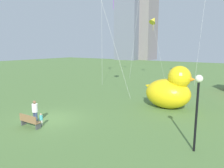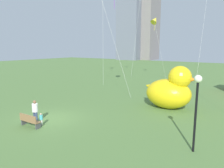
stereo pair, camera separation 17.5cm
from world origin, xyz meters
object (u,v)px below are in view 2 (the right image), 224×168
at_px(park_bench, 29,120).
at_px(giant_inflatable_duck, 170,90).
at_px(person_child, 41,119).
at_px(person_adult, 35,110).
at_px(lamppost, 197,97).
at_px(kite_yellow, 155,20).

bearing_deg(park_bench, giant_inflatable_duck, 58.02).
bearing_deg(person_child, person_adult, 170.18).
bearing_deg(person_adult, lamppost, 11.52).
bearing_deg(lamppost, giant_inflatable_duck, 118.96).
xyz_separation_m(park_bench, person_child, (0.45, 0.62, 0.02)).
bearing_deg(lamppost, person_adult, -168.48).
distance_m(lamppost, kite_yellow, 27.69).
distance_m(person_child, giant_inflatable_duck, 11.04).
relative_size(giant_inflatable_duck, lamppost, 1.14).
bearing_deg(giant_inflatable_duck, person_child, -121.69).
bearing_deg(lamppost, park_bench, -163.92).
relative_size(park_bench, giant_inflatable_duck, 0.36).
bearing_deg(person_child, lamppost, 13.37).
bearing_deg(giant_inflatable_duck, lamppost, -61.04).
height_order(person_child, kite_yellow, kite_yellow).
relative_size(park_bench, kite_yellow, 0.16).
bearing_deg(giant_inflatable_duck, park_bench, -121.98).
bearing_deg(park_bench, kite_yellow, 96.16).
relative_size(park_bench, person_child, 1.90).
height_order(park_bench, lamppost, lamppost).
relative_size(person_adult, person_child, 1.86).
xyz_separation_m(person_child, lamppost, (9.67, 2.30, 2.45)).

